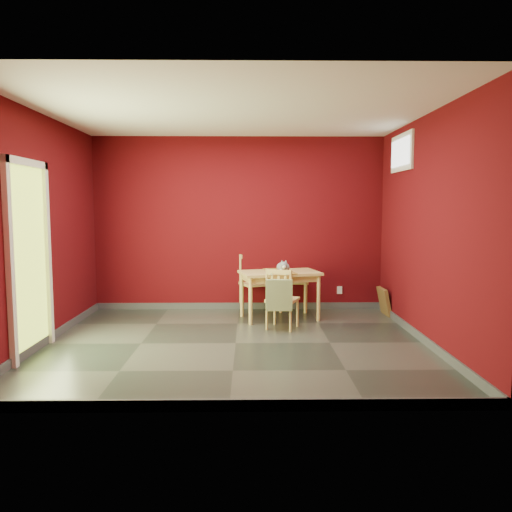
{
  "coord_description": "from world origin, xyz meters",
  "views": [
    {
      "loc": [
        0.16,
        -5.81,
        1.62
      ],
      "look_at": [
        0.25,
        0.45,
        1.0
      ],
      "focal_mm": 35.0,
      "sensor_mm": 36.0,
      "label": 1
    }
  ],
  "objects_px": {
    "cat": "(283,265)",
    "dining_table": "(280,277)",
    "picture_frame": "(384,301)",
    "chair_far_left": "(254,282)",
    "chair_far_right": "(293,278)",
    "tote_bag": "(279,295)",
    "chair_near": "(282,298)"
  },
  "relations": [
    {
      "from": "tote_bag",
      "to": "chair_far_left",
      "type": "bearing_deg",
      "value": 101.87
    },
    {
      "from": "dining_table",
      "to": "picture_frame",
      "type": "distance_m",
      "value": 1.65
    },
    {
      "from": "chair_far_left",
      "to": "cat",
      "type": "height_order",
      "value": "cat"
    },
    {
      "from": "cat",
      "to": "picture_frame",
      "type": "xyz_separation_m",
      "value": [
        1.54,
        0.27,
        -0.58
      ]
    },
    {
      "from": "picture_frame",
      "to": "cat",
      "type": "bearing_deg",
      "value": -170.02
    },
    {
      "from": "chair_far_right",
      "to": "chair_near",
      "type": "relative_size",
      "value": 1.19
    },
    {
      "from": "cat",
      "to": "dining_table",
      "type": "bearing_deg",
      "value": 139.4
    },
    {
      "from": "chair_far_left",
      "to": "chair_far_right",
      "type": "bearing_deg",
      "value": -1.44
    },
    {
      "from": "chair_far_left",
      "to": "picture_frame",
      "type": "relative_size",
      "value": 2.12
    },
    {
      "from": "chair_far_right",
      "to": "cat",
      "type": "xyz_separation_m",
      "value": [
        -0.2,
        -0.68,
        0.29
      ]
    },
    {
      "from": "chair_far_left",
      "to": "tote_bag",
      "type": "relative_size",
      "value": 1.86
    },
    {
      "from": "dining_table",
      "to": "tote_bag",
      "type": "relative_size",
      "value": 2.61
    },
    {
      "from": "chair_far_left",
      "to": "picture_frame",
      "type": "xyz_separation_m",
      "value": [
        1.95,
        -0.43,
        -0.24
      ]
    },
    {
      "from": "chair_near",
      "to": "picture_frame",
      "type": "height_order",
      "value": "chair_near"
    },
    {
      "from": "dining_table",
      "to": "chair_far_right",
      "type": "height_order",
      "value": "chair_far_right"
    },
    {
      "from": "dining_table",
      "to": "chair_near",
      "type": "xyz_separation_m",
      "value": [
        -0.01,
        -0.61,
        -0.19
      ]
    },
    {
      "from": "chair_far_left",
      "to": "cat",
      "type": "distance_m",
      "value": 0.88
    },
    {
      "from": "dining_table",
      "to": "cat",
      "type": "relative_size",
      "value": 3.17
    },
    {
      "from": "cat",
      "to": "chair_far_right",
      "type": "bearing_deg",
      "value": 72.98
    },
    {
      "from": "cat",
      "to": "picture_frame",
      "type": "bearing_deg",
      "value": 9.57
    },
    {
      "from": "dining_table",
      "to": "chair_far_left",
      "type": "distance_m",
      "value": 0.77
    },
    {
      "from": "chair_far_right",
      "to": "chair_near",
      "type": "bearing_deg",
      "value": -101.77
    },
    {
      "from": "chair_far_right",
      "to": "dining_table",
      "type": "bearing_deg",
      "value": -111.23
    },
    {
      "from": "chair_near",
      "to": "cat",
      "type": "distance_m",
      "value": 0.68
    },
    {
      "from": "chair_near",
      "to": "cat",
      "type": "height_order",
      "value": "cat"
    },
    {
      "from": "dining_table",
      "to": "tote_bag",
      "type": "height_order",
      "value": "tote_bag"
    },
    {
      "from": "chair_far_right",
      "to": "tote_bag",
      "type": "distance_m",
      "value": 1.48
    },
    {
      "from": "chair_near",
      "to": "tote_bag",
      "type": "xyz_separation_m",
      "value": [
        -0.05,
        -0.19,
        0.08
      ]
    },
    {
      "from": "chair_far_right",
      "to": "picture_frame",
      "type": "relative_size",
      "value": 2.35
    },
    {
      "from": "picture_frame",
      "to": "chair_far_right",
      "type": "bearing_deg",
      "value": 162.88
    },
    {
      "from": "cat",
      "to": "tote_bag",
      "type": "bearing_deg",
      "value": -98.09
    },
    {
      "from": "dining_table",
      "to": "tote_bag",
      "type": "xyz_separation_m",
      "value": [
        -0.06,
        -0.8,
        -0.11
      ]
    }
  ]
}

